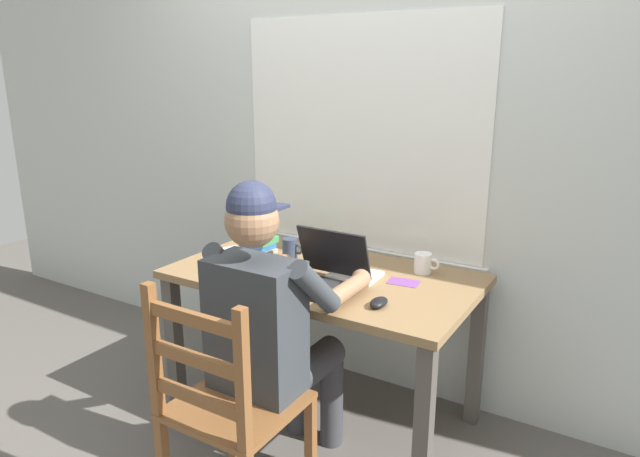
{
  "coord_description": "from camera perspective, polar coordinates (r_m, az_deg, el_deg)",
  "views": [
    {
      "loc": [
        1.23,
        -2.04,
        1.6
      ],
      "look_at": [
        0.01,
        -0.05,
        0.94
      ],
      "focal_mm": 31.92,
      "sensor_mm": 36.0,
      "label": 1
    }
  ],
  "objects": [
    {
      "name": "computer_mouse",
      "position": [
        2.2,
        5.91,
        -7.38
      ],
      "size": [
        0.06,
        0.1,
        0.03
      ],
      "primitive_type": "ellipsoid",
      "color": "black",
      "rests_on": "desk"
    },
    {
      "name": "laptop",
      "position": [
        2.38,
        0.28,
        -4.53
      ],
      "size": [
        0.33,
        0.3,
        0.23
      ],
      "color": "black",
      "rests_on": "desk"
    },
    {
      "name": "ground_plane",
      "position": [
        2.87,
        0.29,
        -18.18
      ],
      "size": [
        8.0,
        8.0,
        0.0
      ],
      "primitive_type": "plane",
      "color": "#56514C"
    },
    {
      "name": "landscape_photo_print",
      "position": [
        2.46,
        8.38,
        -5.35
      ],
      "size": [
        0.14,
        0.1,
        0.0
      ],
      "primitive_type": "cube",
      "rotation": [
        0.0,
        0.0,
        0.12
      ],
      "color": "#7A4293",
      "rests_on": "desk"
    },
    {
      "name": "paper_pile_near_laptop",
      "position": [
        2.5,
        3.52,
        -4.68
      ],
      "size": [
        0.21,
        0.17,
        0.02
      ],
      "primitive_type": "cube",
      "rotation": [
        0.0,
        0.0,
        0.04
      ],
      "color": "white",
      "rests_on": "desk"
    },
    {
      "name": "seated_person",
      "position": [
        2.19,
        -4.77,
        -9.26
      ],
      "size": [
        0.5,
        0.6,
        1.24
      ],
      "color": "#33383D",
      "rests_on": "ground"
    },
    {
      "name": "coffee_mug_dark",
      "position": [
        2.71,
        -2.99,
        -2.04
      ],
      "size": [
        0.11,
        0.07,
        0.1
      ],
      "color": "#2D384C",
      "rests_on": "desk"
    },
    {
      "name": "wooden_chair",
      "position": [
        2.1,
        -9.33,
        -17.47
      ],
      "size": [
        0.42,
        0.42,
        0.93
      ],
      "color": "brown",
      "rests_on": "ground"
    },
    {
      "name": "paper_pile_back_corner",
      "position": [
        2.82,
        -9.06,
        -2.5
      ],
      "size": [
        0.25,
        0.24,
        0.01
      ],
      "primitive_type": "cube",
      "rotation": [
        0.0,
        0.0,
        -0.46
      ],
      "color": "white",
      "rests_on": "desk"
    },
    {
      "name": "back_wall",
      "position": [
        2.8,
        5.17,
        9.42
      ],
      "size": [
        6.0,
        0.08,
        2.6
      ],
      "color": "beige",
      "rests_on": "ground"
    },
    {
      "name": "desk",
      "position": [
        2.57,
        0.31,
        -6.51
      ],
      "size": [
        1.34,
        0.75,
        0.72
      ],
      "color": "olive",
      "rests_on": "ground"
    },
    {
      "name": "book_stack_main",
      "position": [
        2.84,
        -6.14,
        -1.54
      ],
      "size": [
        0.18,
        0.14,
        0.08
      ],
      "color": "gray",
      "rests_on": "desk"
    },
    {
      "name": "coffee_mug_white",
      "position": [
        2.57,
        10.33,
        -3.44
      ],
      "size": [
        0.12,
        0.08,
        0.09
      ],
      "color": "white",
      "rests_on": "desk"
    }
  ]
}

